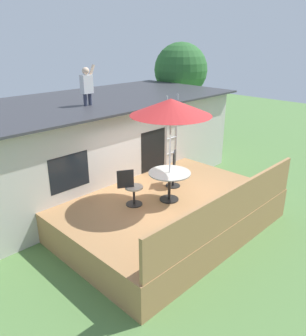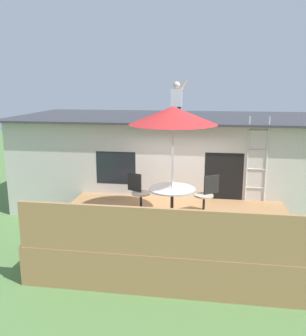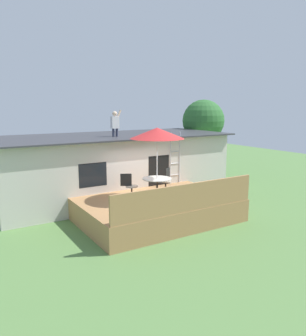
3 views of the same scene
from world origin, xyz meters
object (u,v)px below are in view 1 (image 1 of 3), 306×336
Objects in this scene: step_ladder at (172,130)px; backyard_tree at (181,71)px; patio_table at (169,178)px; person_figure at (87,84)px; patio_chair_left at (131,188)px; patio_chair_right at (174,170)px; patio_umbrella at (171,107)px.

backyard_tree is (4.31, 3.33, 1.31)m from step_ladder.
patio_table is 0.94× the size of person_figure.
patio_table is 8.29m from backyard_tree.
person_figure reaches higher than step_ladder.
patio_table is 0.47× the size of step_ladder.
person_figure is 1.21× the size of patio_chair_left.
backyard_tree is (6.31, 5.05, 1.82)m from patio_table.
patio_chair_left and patio_chair_right have the same top height.
person_figure is at bearing 93.66° from patio_table.
backyard_tree is at bearing 17.75° from person_figure.
patio_chair_right is 0.21× the size of backyard_tree.
patio_chair_right is (0.95, -2.44, -2.16)m from person_figure.
patio_table is 0.41× the size of patio_umbrella.
backyard_tree is at bearing 38.69° from patio_table.
patio_chair_right is at bearing -68.71° from person_figure.
step_ladder is 1.83m from patio_chair_right.
backyard_tree is at bearing 37.72° from step_ladder.
step_ladder is (2.00, 1.72, 0.51)m from patio_table.
step_ladder is 2.39× the size of patio_chair_left.
person_figure is 6.83m from backyard_tree.
patio_umbrella is at bearing -139.30° from step_ladder.
patio_table is 3.61m from person_figure.
patio_table is 0.94m from patio_chair_right.
patio_umbrella is 1.15× the size of step_ladder.
patio_chair_left is (-0.85, 0.48, -0.13)m from patio_table.
patio_chair_left reaches higher than patio_table.
patio_table is 1.13× the size of patio_chair_right.
patio_umbrella is 2.76× the size of patio_chair_left.
patio_chair_left is (-0.85, 0.48, -1.89)m from patio_umbrella.
backyard_tree is (6.50, 2.08, -0.21)m from person_figure.
patio_chair_right is (-1.24, -1.19, -0.64)m from step_ladder.
patio_umbrella is 2.76× the size of patio_chair_right.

